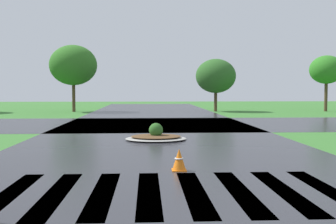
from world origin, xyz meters
name	(u,v)px	position (x,y,z in m)	size (l,w,h in m)	color
asphalt_roadway	(161,147)	(0.00, 10.00, 0.00)	(10.59, 80.00, 0.01)	#2B2B30
asphalt_cross_road	(155,124)	(0.00, 19.04, 0.00)	(90.00, 9.53, 0.01)	#2B2B30
crosswalk_stripes	(172,192)	(0.00, 3.80, 0.00)	(6.75, 3.57, 0.01)	white
median_island	(156,136)	(-0.13, 11.86, 0.14)	(2.44, 1.98, 0.68)	#9E9B93
traffic_cone	(179,160)	(0.31, 5.86, 0.27)	(0.36, 0.36, 0.56)	orange
background_treeline	(86,70)	(-5.81, 31.58, 3.66)	(36.83, 5.00, 5.91)	#4C3823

